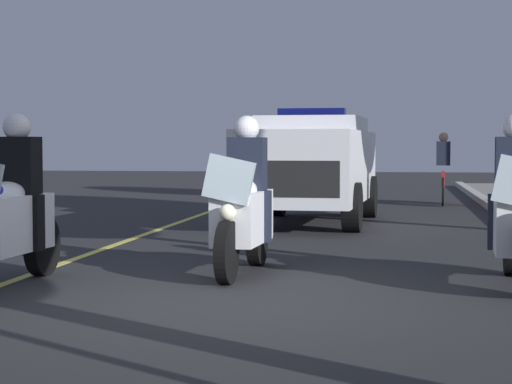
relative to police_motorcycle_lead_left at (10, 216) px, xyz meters
name	(u,v)px	position (x,y,z in m)	size (l,w,h in m)	color
ground_plane	(229,302)	(0.57, 2.31, -0.70)	(80.00, 80.00, 0.00)	#28282B
police_motorcycle_lead_left	(10,216)	(0.00, 0.00, 0.00)	(2.14, 0.60, 1.72)	black
police_motorcycle_lead_right	(243,210)	(-1.18, 2.14, 0.00)	(2.14, 0.60, 1.72)	black
police_suv	(311,164)	(-7.80, 2.25, 0.37)	(5.00, 2.28, 2.05)	silver
cyclist_background	(443,169)	(-13.36, 4.82, 0.14)	(1.76, 0.33, 1.69)	black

